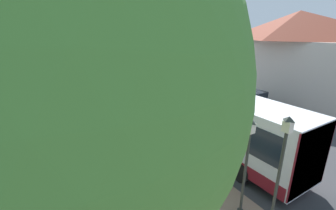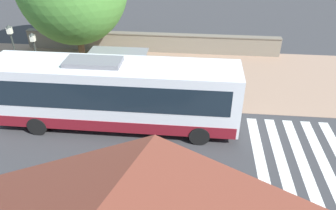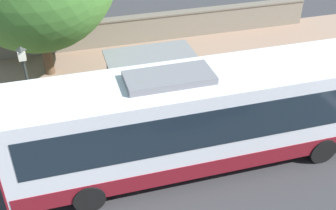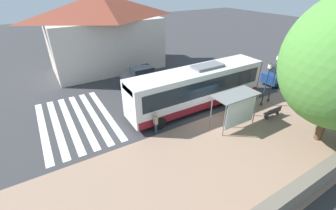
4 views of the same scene
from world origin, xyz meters
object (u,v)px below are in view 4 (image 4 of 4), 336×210
Objects in this scene: parked_car_behind_bus at (280,75)px; pedestrian at (156,121)px; parked_car_far_lane at (141,77)px; street_lamp_near at (267,81)px; bus_shelter at (237,101)px; bench at (273,112)px; street_lamp_far at (274,75)px; bus at (197,87)px.

pedestrian is at bearing 94.42° from parked_car_behind_bus.
pedestrian is at bearing 161.49° from parked_car_far_lane.
bus_shelter is at bearing 102.93° from street_lamp_near.
street_lamp_far reaches higher than bench.
bus is 6.39m from bench.
bus is 3.12× the size of street_lamp_near.
bus is at bearing 67.94° from street_lamp_far.
bus_shelter is at bearing 78.88° from bench.
street_lamp_far is (-0.99, -11.24, 1.57)m from pedestrian.
street_lamp_far is (-2.58, -6.36, 0.70)m from bus.
bus is 5.90m from street_lamp_near.
bench is 0.42× the size of parked_car_behind_bus.
parked_car_far_lane is at bearing 18.38° from bus.
street_lamp_near reaches higher than bus_shelter.
street_lamp_near is 0.98× the size of parked_car_far_lane.
street_lamp_far is at bearing -82.02° from street_lamp_near.
street_lamp_near is at bearing -117.72° from bus.
street_lamp_far is at bearing 115.83° from parked_car_behind_bus.
bus is 10.98m from parked_car_behind_bus.
street_lamp_near is 0.90× the size of street_lamp_far.
parked_car_behind_bus reaches higher than bench.
street_lamp_far is at bearing -112.06° from bus.
bench is 2.74m from street_lamp_near.
parked_car_behind_bus is at bearing -71.60° from bus_shelter.
parked_car_behind_bus is 0.99× the size of parked_car_far_lane.
parked_car_far_lane is at bearing 62.24° from parked_car_behind_bus.
parked_car_behind_bus is at bearing -64.17° from street_lamp_far.
parked_car_far_lane reaches higher than bench.
parked_car_behind_bus is (2.37, -5.72, -1.45)m from street_lamp_near.
parked_car_far_lane is (9.26, 7.38, -1.36)m from street_lamp_near.
bus_shelter is 0.78× the size of street_lamp_far.
parked_car_far_lane is at bearing 38.53° from street_lamp_near.
parked_car_behind_bus reaches higher than pedestrian.
parked_car_behind_bus is at bearing -117.76° from parked_car_far_lane.
bus_shelter is at bearing -111.69° from pedestrian.
bus is 3.85m from bus_shelter.
parked_car_far_lane is (10.31, 2.81, -1.19)m from bus_shelter.
bench is (-2.92, -9.19, -0.57)m from pedestrian.
street_lamp_near is at bearing -27.10° from bench.
bus is at bearing -161.62° from parked_car_far_lane.
pedestrian is at bearing 68.31° from bus_shelter.
street_lamp_far is at bearing -136.88° from parked_car_far_lane.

